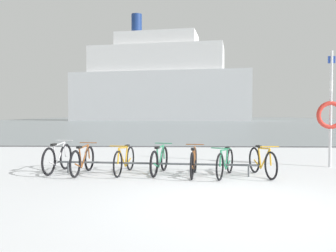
{
  "coord_description": "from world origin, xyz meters",
  "views": [
    {
      "loc": [
        -0.95,
        -5.71,
        1.54
      ],
      "look_at": [
        -1.26,
        6.4,
        1.09
      ],
      "focal_mm": 36.7,
      "sensor_mm": 36.0,
      "label": 1
    }
  ],
  "objects": [
    {
      "name": "bicycle_6",
      "position": [
        1.14,
        2.69,
        0.35
      ],
      "size": [
        0.46,
        1.61,
        0.77
      ],
      "color": "black",
      "rests_on": "ground"
    },
    {
      "name": "bicycle_5",
      "position": [
        0.22,
        2.58,
        0.34
      ],
      "size": [
        0.7,
        1.57,
        0.75
      ],
      "color": "black",
      "rests_on": "ground"
    },
    {
      "name": "bicycle_2",
      "position": [
        -2.28,
        2.93,
        0.34
      ],
      "size": [
        0.46,
        1.66,
        0.76
      ],
      "color": "black",
      "rests_on": "ground"
    },
    {
      "name": "bike_rack",
      "position": [
        -1.49,
        2.82,
        0.27
      ],
      "size": [
        5.07,
        0.54,
        0.31
      ],
      "color": "#4C5156",
      "rests_on": "ground"
    },
    {
      "name": "ground",
      "position": [
        0.0,
        53.9,
        -0.04
      ],
      "size": [
        80.0,
        132.0,
        0.08
      ],
      "color": "white"
    },
    {
      "name": "bicycle_0",
      "position": [
        -4.05,
        3.09,
        0.37
      ],
      "size": [
        0.46,
        1.67,
        0.82
      ],
      "color": "black",
      "rests_on": "ground"
    },
    {
      "name": "bicycle_4",
      "position": [
        -0.54,
        2.67,
        0.34
      ],
      "size": [
        0.46,
        1.59,
        0.75
      ],
      "color": "black",
      "rests_on": "ground"
    },
    {
      "name": "bicycle_1",
      "position": [
        -3.33,
        2.85,
        0.35
      ],
      "size": [
        0.46,
        1.64,
        0.77
      ],
      "color": "black",
      "rests_on": "ground"
    },
    {
      "name": "ferry_ship",
      "position": [
        -4.31,
        65.28,
        7.41
      ],
      "size": [
        37.29,
        17.78,
        22.06
      ],
      "color": "silver",
      "rests_on": "ground"
    },
    {
      "name": "rescue_post",
      "position": [
        3.43,
        4.16,
        1.56
      ],
      "size": [
        0.8,
        0.12,
        3.3
      ],
      "color": "silver",
      "rests_on": "ground"
    },
    {
      "name": "bicycle_3",
      "position": [
        -1.39,
        2.94,
        0.34
      ],
      "size": [
        0.51,
        1.6,
        0.76
      ],
      "color": "black",
      "rests_on": "ground"
    }
  ]
}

